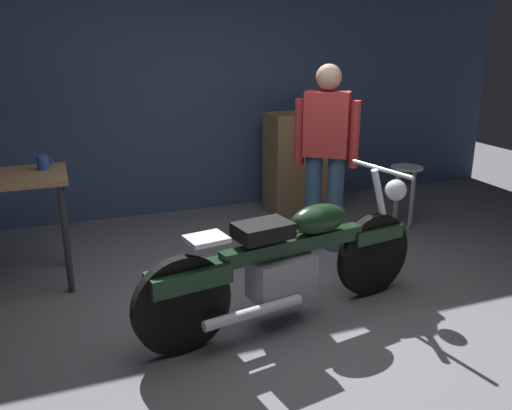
{
  "coord_description": "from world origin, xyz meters",
  "views": [
    {
      "loc": [
        -1.39,
        -2.96,
        1.89
      ],
      "look_at": [
        -0.0,
        0.7,
        0.65
      ],
      "focal_mm": 37.46,
      "sensor_mm": 36.0,
      "label": 1
    }
  ],
  "objects_px": {
    "person_standing": "(326,151)",
    "shop_stool": "(406,180)",
    "motorcycle": "(290,260)",
    "wooden_dresser": "(303,162)",
    "mug_blue_enamel": "(43,162)"
  },
  "relations": [
    {
      "from": "person_standing",
      "to": "mug_blue_enamel",
      "type": "relative_size",
      "value": 13.37
    },
    {
      "from": "wooden_dresser",
      "to": "shop_stool",
      "type": "bearing_deg",
      "value": -51.5
    },
    {
      "from": "person_standing",
      "to": "wooden_dresser",
      "type": "relative_size",
      "value": 1.52
    },
    {
      "from": "person_standing",
      "to": "shop_stool",
      "type": "relative_size",
      "value": 2.61
    },
    {
      "from": "motorcycle",
      "to": "shop_stool",
      "type": "bearing_deg",
      "value": 25.33
    },
    {
      "from": "motorcycle",
      "to": "wooden_dresser",
      "type": "xyz_separation_m",
      "value": [
        1.16,
        2.23,
        0.1
      ]
    },
    {
      "from": "wooden_dresser",
      "to": "mug_blue_enamel",
      "type": "distance_m",
      "value": 2.84
    },
    {
      "from": "motorcycle",
      "to": "wooden_dresser",
      "type": "relative_size",
      "value": 1.97
    },
    {
      "from": "shop_stool",
      "to": "mug_blue_enamel",
      "type": "height_order",
      "value": "mug_blue_enamel"
    },
    {
      "from": "shop_stool",
      "to": "motorcycle",
      "type": "bearing_deg",
      "value": -144.8
    },
    {
      "from": "shop_stool",
      "to": "wooden_dresser",
      "type": "relative_size",
      "value": 0.58
    },
    {
      "from": "wooden_dresser",
      "to": "mug_blue_enamel",
      "type": "height_order",
      "value": "wooden_dresser"
    },
    {
      "from": "person_standing",
      "to": "shop_stool",
      "type": "bearing_deg",
      "value": -130.96
    },
    {
      "from": "person_standing",
      "to": "shop_stool",
      "type": "xyz_separation_m",
      "value": [
        1.05,
        0.23,
        -0.43
      ]
    },
    {
      "from": "motorcycle",
      "to": "wooden_dresser",
      "type": "bearing_deg",
      "value": 52.69
    }
  ]
}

